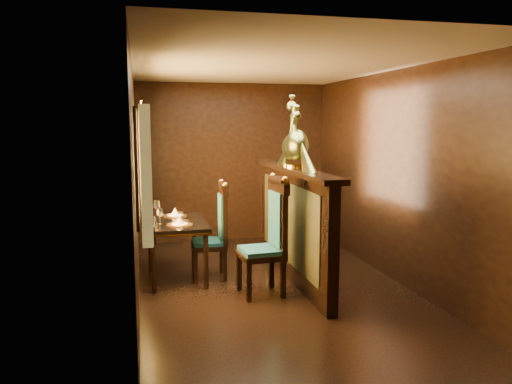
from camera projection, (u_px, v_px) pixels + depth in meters
ground at (273, 288)px, 5.73m from camera, size 5.00×5.00×0.00m
room_shell at (266, 150)px, 5.51m from camera, size 3.04×5.04×2.52m
partition at (293, 221)px, 6.00m from camera, size 0.26×2.70×1.36m
dining_table at (175, 226)px, 6.07m from camera, size 0.74×1.20×0.91m
chair_left at (271, 232)px, 5.47m from camera, size 0.51×0.53×1.33m
chair_right at (218, 228)px, 6.05m from camera, size 0.44×0.48×1.19m
peacock_left at (297, 131)px, 5.74m from camera, size 0.27×0.72×0.85m
peacock_right at (291, 136)px, 5.95m from camera, size 0.23×0.61×0.72m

